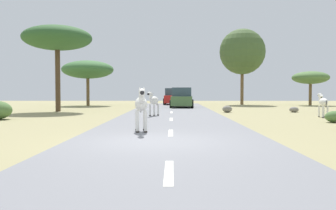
% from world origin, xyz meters
% --- Properties ---
extents(ground_plane, '(90.00, 90.00, 0.00)m').
position_xyz_m(ground_plane, '(0.00, 0.00, 0.00)').
color(ground_plane, '#998E60').
extents(road, '(6.00, 64.00, 0.05)m').
position_xyz_m(road, '(0.47, 0.00, 0.03)').
color(road, slate).
rests_on(road, ground_plane).
extents(lane_markings, '(0.16, 56.00, 0.01)m').
position_xyz_m(lane_markings, '(0.47, -1.00, 0.05)').
color(lane_markings, silver).
rests_on(lane_markings, road).
extents(zebra_0, '(0.57, 1.68, 1.59)m').
position_xyz_m(zebra_0, '(-0.57, 2.38, 1.00)').
color(zebra_0, silver).
rests_on(zebra_0, road).
extents(zebra_1, '(0.47, 1.51, 1.42)m').
position_xyz_m(zebra_1, '(8.97, 10.09, 0.85)').
color(zebra_1, silver).
rests_on(zebra_1, ground_plane).
extents(zebra_2, '(0.73, 1.49, 1.45)m').
position_xyz_m(zebra_2, '(-0.57, 10.77, 0.92)').
color(zebra_2, silver).
rests_on(zebra_2, road).
extents(car_0, '(2.12, 4.39, 1.74)m').
position_xyz_m(car_0, '(0.61, 28.72, 0.85)').
color(car_0, red).
rests_on(car_0, road).
extents(car_1, '(2.20, 4.43, 1.74)m').
position_xyz_m(car_1, '(1.38, 21.73, 0.85)').
color(car_1, '#476B38').
rests_on(car_1, road).
extents(tree_1, '(5.20, 5.20, 4.57)m').
position_xyz_m(tree_1, '(-8.06, 26.43, 3.65)').
color(tree_1, brown).
rests_on(tree_1, ground_plane).
extents(tree_3, '(3.75, 3.75, 3.53)m').
position_xyz_m(tree_3, '(14.85, 27.51, 2.86)').
color(tree_3, brown).
rests_on(tree_3, ground_plane).
extents(tree_4, '(4.98, 4.98, 6.19)m').
position_xyz_m(tree_4, '(-7.80, 15.95, 5.28)').
color(tree_4, '#4C3823').
rests_on(tree_4, ground_plane).
extents(tree_5, '(4.96, 4.96, 8.26)m').
position_xyz_m(tree_5, '(8.14, 29.47, 5.77)').
color(tree_5, brown).
rests_on(tree_5, ground_plane).
extents(bush_2, '(0.91, 0.82, 0.55)m').
position_xyz_m(bush_2, '(8.18, 6.77, 0.27)').
color(bush_2, '#4C7038').
rests_on(bush_2, ground_plane).
extents(rock_1, '(0.67, 0.61, 0.47)m').
position_xyz_m(rock_1, '(4.32, 14.76, 0.24)').
color(rock_1, gray).
rests_on(rock_1, ground_plane).
extents(rock_2, '(0.64, 0.59, 0.38)m').
position_xyz_m(rock_2, '(9.02, 15.05, 0.19)').
color(rock_2, gray).
rests_on(rock_2, ground_plane).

